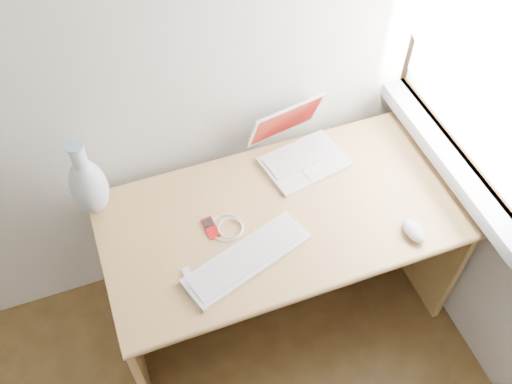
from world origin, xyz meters
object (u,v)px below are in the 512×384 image
object	(u,v)px
vase	(89,185)
external_keyboard	(247,259)
laptop	(301,148)
desk	(274,228)

from	to	relation	value
vase	external_keyboard	bearing A→B (deg)	-42.17
laptop	external_keyboard	bearing A→B (deg)	-143.90
laptop	vase	bearing A→B (deg)	167.98
laptop	desk	bearing A→B (deg)	-147.67
desk	external_keyboard	xyz separation A→B (m)	(-0.19, -0.23, 0.21)
laptop	vase	distance (m)	0.82
laptop	external_keyboard	size ratio (longest dim) A/B	0.72
laptop	external_keyboard	world-z (taller)	laptop
desk	vase	bearing A→B (deg)	164.42
external_keyboard	vase	distance (m)	0.62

